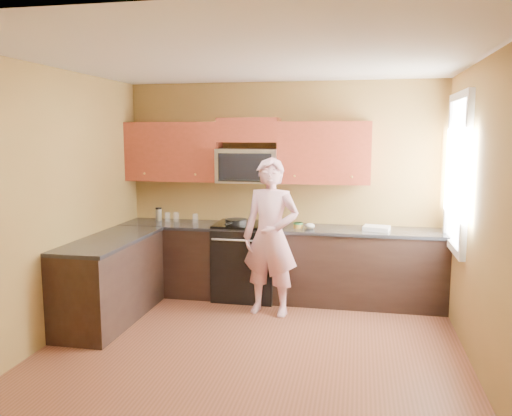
% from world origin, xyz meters
% --- Properties ---
extents(floor, '(4.00, 4.00, 0.00)m').
position_xyz_m(floor, '(0.00, 0.00, 0.00)').
color(floor, brown).
rests_on(floor, ground).
extents(ceiling, '(4.00, 4.00, 0.00)m').
position_xyz_m(ceiling, '(0.00, 0.00, 2.70)').
color(ceiling, white).
rests_on(ceiling, ground).
extents(wall_back, '(4.00, 0.00, 4.00)m').
position_xyz_m(wall_back, '(0.00, 2.00, 1.35)').
color(wall_back, brown).
rests_on(wall_back, ground).
extents(wall_front, '(4.00, 0.00, 4.00)m').
position_xyz_m(wall_front, '(0.00, -2.00, 1.35)').
color(wall_front, brown).
rests_on(wall_front, ground).
extents(wall_left, '(0.00, 4.00, 4.00)m').
position_xyz_m(wall_left, '(-2.00, 0.00, 1.35)').
color(wall_left, brown).
rests_on(wall_left, ground).
extents(wall_right, '(0.00, 4.00, 4.00)m').
position_xyz_m(wall_right, '(2.00, 0.00, 1.35)').
color(wall_right, brown).
rests_on(wall_right, ground).
extents(cabinet_back_run, '(4.00, 0.60, 0.88)m').
position_xyz_m(cabinet_back_run, '(0.00, 1.70, 0.44)').
color(cabinet_back_run, black).
rests_on(cabinet_back_run, floor).
extents(cabinet_left_run, '(0.60, 1.60, 0.88)m').
position_xyz_m(cabinet_left_run, '(-1.70, 0.60, 0.44)').
color(cabinet_left_run, black).
rests_on(cabinet_left_run, floor).
extents(countertop_back, '(4.00, 0.62, 0.04)m').
position_xyz_m(countertop_back, '(0.00, 1.69, 0.90)').
color(countertop_back, black).
rests_on(countertop_back, cabinet_back_run).
extents(countertop_left, '(0.62, 1.60, 0.04)m').
position_xyz_m(countertop_left, '(-1.69, 0.60, 0.90)').
color(countertop_left, black).
rests_on(countertop_left, cabinet_left_run).
extents(stove, '(0.76, 0.65, 0.95)m').
position_xyz_m(stove, '(-0.40, 1.68, 0.47)').
color(stove, black).
rests_on(stove, floor).
extents(microwave, '(0.76, 0.40, 0.42)m').
position_xyz_m(microwave, '(-0.40, 1.80, 1.45)').
color(microwave, silver).
rests_on(microwave, wall_back).
extents(upper_cab_left, '(1.22, 0.33, 0.75)m').
position_xyz_m(upper_cab_left, '(-1.39, 1.83, 1.45)').
color(upper_cab_left, maroon).
rests_on(upper_cab_left, wall_back).
extents(upper_cab_right, '(1.12, 0.33, 0.75)m').
position_xyz_m(upper_cab_right, '(0.54, 1.83, 1.45)').
color(upper_cab_right, maroon).
rests_on(upper_cab_right, wall_back).
extents(upper_cab_over_mw, '(0.76, 0.33, 0.30)m').
position_xyz_m(upper_cab_over_mw, '(-0.40, 1.83, 2.10)').
color(upper_cab_over_mw, maroon).
rests_on(upper_cab_over_mw, wall_back).
extents(window, '(0.06, 1.06, 1.66)m').
position_xyz_m(window, '(1.98, 1.20, 1.65)').
color(window, white).
rests_on(window, wall_right).
extents(woman, '(0.71, 0.53, 1.79)m').
position_xyz_m(woman, '(0.00, 1.15, 0.90)').
color(woman, pink).
rests_on(woman, floor).
extents(frying_pan, '(0.37, 0.52, 0.06)m').
position_xyz_m(frying_pan, '(-0.51, 1.61, 0.95)').
color(frying_pan, black).
rests_on(frying_pan, stove).
extents(butter_tub, '(0.12, 0.12, 0.09)m').
position_xyz_m(butter_tub, '(0.25, 1.64, 0.92)').
color(butter_tub, '#F1B53F').
rests_on(butter_tub, countertop_back).
extents(toast_slice, '(0.14, 0.14, 0.01)m').
position_xyz_m(toast_slice, '(-0.01, 1.49, 0.93)').
color(toast_slice, '#B27F47').
rests_on(toast_slice, countertop_back).
extents(napkin_a, '(0.14, 0.15, 0.06)m').
position_xyz_m(napkin_a, '(-0.15, 1.63, 0.95)').
color(napkin_a, silver).
rests_on(napkin_a, countertop_back).
extents(napkin_b, '(0.14, 0.15, 0.07)m').
position_xyz_m(napkin_b, '(0.40, 1.62, 0.95)').
color(napkin_b, silver).
rests_on(napkin_b, countertop_back).
extents(dish_towel, '(0.34, 0.29, 0.05)m').
position_xyz_m(dish_towel, '(1.18, 1.67, 0.95)').
color(dish_towel, white).
rests_on(dish_towel, countertop_back).
extents(travel_mug, '(0.10, 0.10, 0.17)m').
position_xyz_m(travel_mug, '(-1.61, 1.80, 0.92)').
color(travel_mug, silver).
rests_on(travel_mug, countertop_back).
extents(glass_a, '(0.07, 0.07, 0.12)m').
position_xyz_m(glass_a, '(-1.36, 1.80, 0.98)').
color(glass_a, silver).
rests_on(glass_a, countertop_back).
extents(glass_b, '(0.08, 0.08, 0.12)m').
position_xyz_m(glass_b, '(-1.47, 1.76, 0.98)').
color(glass_b, silver).
rests_on(glass_b, countertop_back).
extents(glass_c, '(0.08, 0.08, 0.12)m').
position_xyz_m(glass_c, '(-1.08, 1.73, 0.98)').
color(glass_c, silver).
rests_on(glass_c, countertop_back).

